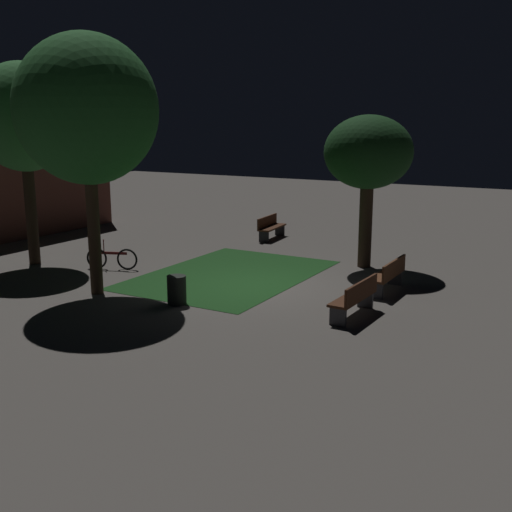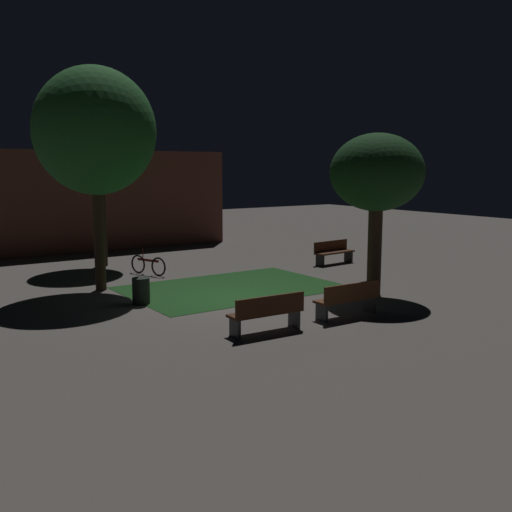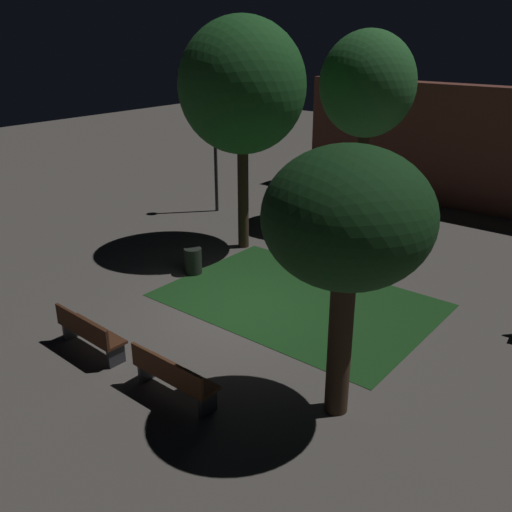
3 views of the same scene
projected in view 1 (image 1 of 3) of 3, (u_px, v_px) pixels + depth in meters
name	position (u px, v px, depth m)	size (l,w,h in m)	color
ground_plane	(253.00, 286.00, 16.94)	(60.00, 60.00, 0.00)	#56514C
grass_lawn	(230.00, 275.00, 18.15)	(6.41, 4.45, 0.01)	#194219
bench_back_row	(356.00, 297.00, 14.12)	(1.82, 0.55, 0.88)	#422314
bench_front_right	(389.00, 274.00, 16.23)	(1.81, 0.50, 0.88)	#512D19
bench_by_lamp	(270.00, 226.00, 23.68)	(1.84, 0.65, 0.88)	#422314
tree_back_left	(87.00, 110.00, 15.18)	(3.57, 3.57, 6.62)	#38281C
tree_lawn_side	(368.00, 154.00, 18.43)	(2.69, 2.69, 4.67)	#38281C
tree_back_right	(24.00, 118.00, 18.62)	(3.05, 3.05, 6.26)	#2D2116
trash_bin	(177.00, 290.00, 15.16)	(0.48, 0.48, 0.73)	black
bicycle	(112.00, 258.00, 18.76)	(0.64, 1.55, 0.93)	black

